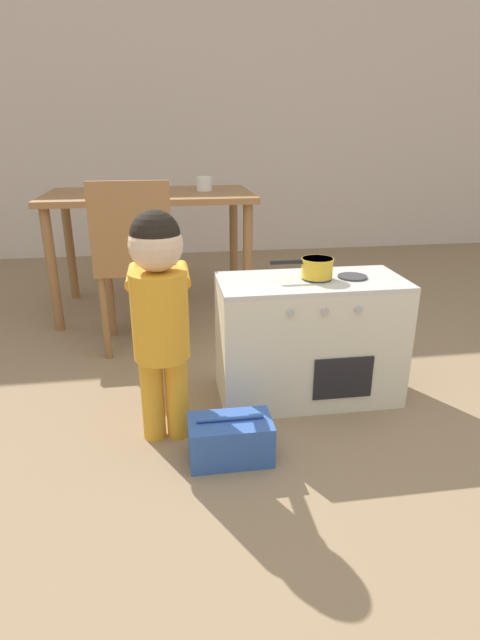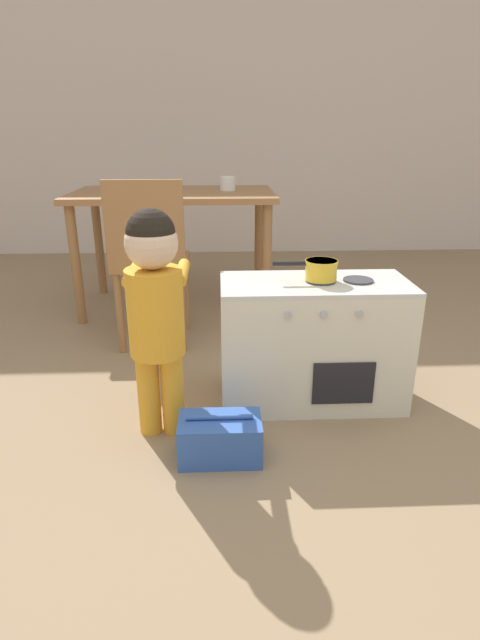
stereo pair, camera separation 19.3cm
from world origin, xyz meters
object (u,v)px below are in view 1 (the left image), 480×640
Objects in this scene: dining_table at (150,209)px; dining_chair_near at (135,261)px; toy_pot at (316,267)px; child_figure at (159,302)px; toy_basket at (230,439)px; cup_on_table at (204,184)px; play_kitchen at (309,339)px.

dining_chair_near is at bearing -96.78° from dining_table.
child_figure is at bearing -160.42° from toy_pot.
toy_basket is 3.07× the size of cup_on_table.
toy_pot is 0.89× the size of toy_basket.
dining_chair_near reaches higher than toy_basket.
play_kitchen is 1.45m from dining_table.
dining_table is at bearing 99.15° from toy_basket.
play_kitchen is at bearing -62.40° from dining_table.
dining_table is 0.36m from cup_on_table.
toy_pot is 1.34m from cup_on_table.
toy_pot is at bearing -75.54° from cup_on_table.
cup_on_table reaches higher than dining_table.
toy_basket is at bearing -92.35° from cup_on_table.
dining_chair_near is (-0.34, 1.00, 0.39)m from toy_basket.
child_figure reaches higher than dining_table.
toy_basket is 1.76m from dining_table.
toy_pot is at bearing -39.04° from dining_chair_near.
toy_pot is 0.30× the size of child_figure.
dining_chair_near reaches higher than dining_table.
child_figure reaches higher than toy_basket.
play_kitchen is 8.03× the size of cup_on_table.
cup_on_table is (0.33, 0.04, 0.14)m from dining_table.
play_kitchen is at bearing -76.16° from cup_on_table.
play_kitchen is 2.62× the size of toy_basket.
dining_table is at bearing 91.84° from child_figure.
cup_on_table is (0.29, 1.51, 0.24)m from child_figure.
toy_basket is at bearing -134.07° from play_kitchen.
play_kitchen is at bearing -39.62° from dining_chair_near.
dining_chair_near is at bearing 98.55° from child_figure.
dining_chair_near reaches higher than play_kitchen.
child_figure is 1.47m from dining_table.
child_figure reaches higher than play_kitchen.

